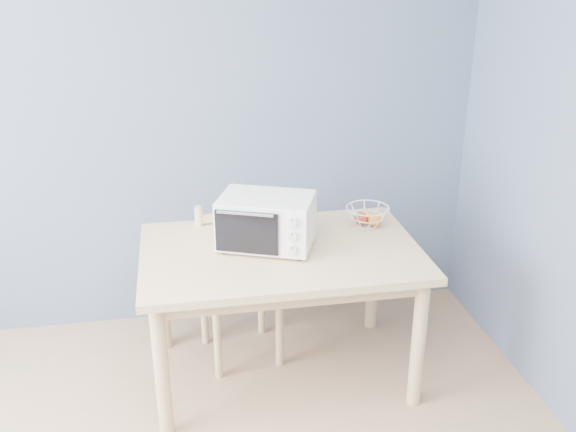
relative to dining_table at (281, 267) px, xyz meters
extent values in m
cube|color=slate|center=(-0.72, 0.72, 0.65)|extent=(4.00, 0.01, 2.60)
cube|color=#E4BF89|center=(0.00, 0.00, 0.08)|extent=(1.40, 0.90, 0.04)
cylinder|color=#E4BF89|center=(-0.62, -0.37, -0.29)|extent=(0.07, 0.07, 0.71)
cylinder|color=#E4BF89|center=(0.62, -0.37, -0.29)|extent=(0.07, 0.07, 0.71)
cylinder|color=#E4BF89|center=(-0.62, 0.37, -0.29)|extent=(0.07, 0.07, 0.71)
cylinder|color=#E4BF89|center=(0.62, 0.37, -0.29)|extent=(0.07, 0.07, 0.71)
cube|color=white|center=(-0.06, 0.04, 0.24)|extent=(0.54, 0.45, 0.25)
cube|color=black|center=(-0.12, 0.07, 0.24)|extent=(0.37, 0.36, 0.20)
cube|color=black|center=(-0.18, -0.08, 0.24)|extent=(0.29, 0.12, 0.21)
cylinder|color=silver|center=(-0.19, -0.10, 0.35)|extent=(0.26, 0.12, 0.01)
cube|color=white|center=(0.03, -0.16, 0.24)|extent=(0.12, 0.05, 0.23)
cylinder|color=black|center=(-0.29, 0.01, 0.11)|extent=(0.02, 0.02, 0.02)
cylinder|color=black|center=(0.07, -0.14, 0.11)|extent=(0.02, 0.02, 0.02)
cylinder|color=black|center=(-0.20, 0.22, 0.11)|extent=(0.02, 0.02, 0.02)
cylinder|color=black|center=(0.16, 0.08, 0.11)|extent=(0.02, 0.02, 0.02)
cylinder|color=silver|center=(0.03, -0.17, 0.32)|extent=(0.05, 0.03, 0.04)
cylinder|color=silver|center=(0.03, -0.17, 0.24)|extent=(0.05, 0.03, 0.04)
cylinder|color=silver|center=(0.03, -0.17, 0.17)|extent=(0.05, 0.03, 0.04)
torus|color=white|center=(0.51, 0.20, 0.21)|extent=(0.26, 0.26, 0.01)
torus|color=white|center=(0.51, 0.20, 0.16)|extent=(0.20, 0.20, 0.01)
torus|color=white|center=(0.51, 0.20, 0.11)|extent=(0.12, 0.12, 0.01)
sphere|color=red|center=(0.48, 0.21, 0.14)|extent=(0.07, 0.07, 0.07)
sphere|color=orange|center=(0.55, 0.18, 0.14)|extent=(0.07, 0.07, 0.07)
sphere|color=#F2915E|center=(0.52, 0.25, 0.14)|extent=(0.07, 0.07, 0.07)
cube|color=#E4BF89|center=(-0.19, 0.22, -0.20)|extent=(0.46, 0.46, 0.03)
cylinder|color=#E4BF89|center=(-0.34, 0.03, -0.43)|extent=(0.04, 0.04, 0.43)
cylinder|color=#E4BF89|center=(0.00, 0.08, -0.43)|extent=(0.04, 0.04, 0.43)
cylinder|color=#E4BF89|center=(-0.39, 0.37, -0.43)|extent=(0.04, 0.04, 0.43)
cylinder|color=#E4BF89|center=(-0.05, 0.42, -0.43)|extent=(0.04, 0.04, 0.43)
cylinder|color=#E4BF89|center=(-0.39, 0.37, 0.00)|extent=(0.04, 0.04, 0.43)
cylinder|color=#E4BF89|center=(-0.05, 0.42, 0.00)|extent=(0.04, 0.04, 0.43)
cube|color=#E4BF89|center=(-0.22, 0.39, -0.09)|extent=(0.34, 0.07, 0.05)
cube|color=#E4BF89|center=(-0.22, 0.39, 0.02)|extent=(0.34, 0.07, 0.05)
cube|color=#E4BF89|center=(-0.22, 0.39, 0.14)|extent=(0.34, 0.07, 0.05)
camera|label=1|loc=(-0.49, -2.88, 1.49)|focal=40.00mm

